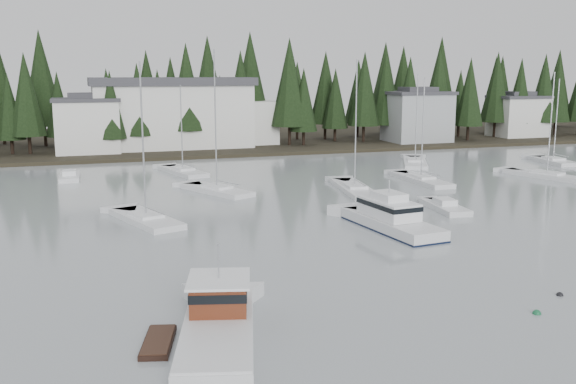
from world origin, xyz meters
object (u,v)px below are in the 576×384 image
object	(u,v)px
house_east_a	(417,116)
cabin_cruiser_center	(391,221)
house_east_b	(518,115)
runabout_3	(70,178)
sailboat_4	(553,162)
sailboat_8	(421,181)
sailboat_3	(183,173)
lobster_boat_brown	(216,328)
sailboat_7	(547,177)
runabout_1	(445,208)
harbor_inn	(185,113)
house_west	(87,124)
sailboat_2	(217,192)
sailboat_0	(355,190)
sailboat_10	(146,221)
sailboat_9	(415,164)

from	to	relation	value
house_east_a	cabin_cruiser_center	size ratio (longest dim) A/B	0.99
house_east_b	runabout_3	bearing A→B (deg)	-164.09
sailboat_4	sailboat_8	world-z (taller)	sailboat_8
sailboat_3	sailboat_8	distance (m)	28.61
sailboat_3	sailboat_8	size ratio (longest dim) A/B	0.92
house_east_a	lobster_boat_brown	world-z (taller)	house_east_a
sailboat_7	runabout_1	distance (m)	24.09
sailboat_8	cabin_cruiser_center	bearing A→B (deg)	144.90
harbor_inn	sailboat_7	bearing A→B (deg)	-48.78
house_east_b	harbor_inn	xyz separation A→B (m)	(-60.96, 2.34, 1.37)
house_east_b	lobster_boat_brown	xyz separation A→B (m)	(-71.49, -72.26, -3.86)
house_west	sailboat_2	bearing A→B (deg)	-70.88
sailboat_7	runabout_3	distance (m)	55.80
runabout_1	sailboat_0	bearing A→B (deg)	26.27
sailboat_2	sailboat_8	world-z (taller)	sailboat_2
house_east_a	lobster_boat_brown	bearing A→B (deg)	-125.16
house_east_b	sailboat_4	world-z (taller)	sailboat_4
lobster_boat_brown	sailboat_2	size ratio (longest dim) A/B	0.68
sailboat_3	sailboat_7	bearing A→B (deg)	-126.98
sailboat_0	sailboat_7	bearing A→B (deg)	-79.24
runabout_3	sailboat_10	bearing A→B (deg)	-164.99
sailboat_0	runabout_1	size ratio (longest dim) A/B	2.09
house_east_b	runabout_1	distance (m)	68.46
sailboat_3	runabout_1	distance (m)	34.29
lobster_boat_brown	cabin_cruiser_center	size ratio (longest dim) A/B	0.95
sailboat_7	house_west	bearing A→B (deg)	35.69
house_east_b	sailboat_9	xyz separation A→B (m)	(-34.31, -23.82, -4.35)
runabout_1	sailboat_2	bearing A→B (deg)	56.91
harbor_inn	runabout_1	xyz separation A→B (m)	(14.91, -52.83, -5.64)
lobster_boat_brown	sailboat_8	xyz separation A→B (m)	(30.94, 35.80, -0.49)
sailboat_8	runabout_1	xyz separation A→B (m)	(-5.50, -14.03, 0.07)
house_east_a	sailboat_4	xyz separation A→B (m)	(6.36, -26.46, -4.84)
sailboat_0	sailboat_10	distance (m)	23.39
sailboat_10	sailboat_3	bearing A→B (deg)	-34.35
sailboat_10	runabout_3	distance (m)	25.52
sailboat_9	sailboat_10	xyz separation A→B (m)	(-37.88, -23.28, 0.02)
harbor_inn	house_east_a	bearing A→B (deg)	-6.36
sailboat_4	sailboat_7	bearing A→B (deg)	144.14
sailboat_3	sailboat_4	distance (m)	50.06
sailboat_4	cabin_cruiser_center	bearing A→B (deg)	132.30
runabout_3	sailboat_8	bearing A→B (deg)	-109.62
sailboat_3	sailboat_9	distance (m)	31.03
house_west	house_east_a	size ratio (longest dim) A/B	0.90
sailboat_3	house_east_a	bearing A→B (deg)	-79.76
sailboat_7	sailboat_0	bearing A→B (deg)	74.22
sailboat_4	sailboat_8	xyz separation A→B (m)	(-24.91, -8.00, -0.00)
sailboat_2	house_east_b	bearing A→B (deg)	-86.46
house_east_a	sailboat_7	bearing A→B (deg)	-94.82
house_west	sailboat_2	xyz separation A→B (m)	(12.09, -34.89, -4.57)
sailboat_0	sailboat_9	size ratio (longest dim) A/B	1.12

